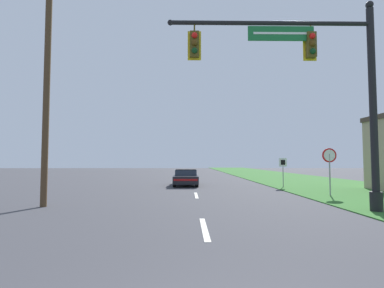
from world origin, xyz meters
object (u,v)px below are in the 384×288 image
utility_pole_near (47,71)px  signal_mast (324,83)px  route_sign_post (283,166)px  car_ahead (186,178)px  stop_sign (329,161)px

utility_pole_near → signal_mast: bearing=-7.7°
signal_mast → route_sign_post: size_ratio=3.87×
signal_mast → car_ahead: bearing=113.0°
car_ahead → utility_pole_near: size_ratio=0.42×
utility_pole_near → car_ahead: bearing=61.9°
utility_pole_near → route_sign_post: bearing=35.1°
stop_sign → signal_mast: bearing=-116.8°
signal_mast → utility_pole_near: size_ratio=0.72×
car_ahead → utility_pole_near: utility_pole_near is taller
signal_mast → utility_pole_near: 11.03m
signal_mast → car_ahead: size_ratio=1.74×
car_ahead → utility_pole_near: 13.13m
stop_sign → route_sign_post: bearing=98.2°
car_ahead → stop_sign: (7.69, -7.22, 1.26)m
signal_mast → utility_pole_near: (-10.90, 1.48, 0.86)m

